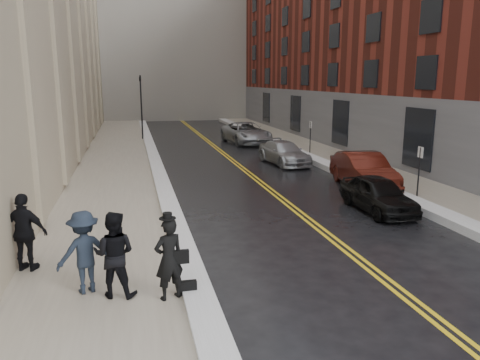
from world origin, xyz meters
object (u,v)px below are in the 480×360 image
pedestrian_a (114,254)px  pedestrian_b (84,252)px  car_silver_near (284,153)px  car_maroon (363,170)px  car_silver_far (246,133)px  car_black (378,194)px  pedestrian_main (169,259)px  pedestrian_c (25,232)px

pedestrian_a → pedestrian_b: pedestrian_a is taller
car_silver_near → car_maroon: bearing=-83.9°
car_silver_far → pedestrian_a: (-9.19, -25.07, 0.31)m
car_maroon → car_silver_near: car_maroon is taller
car_black → pedestrian_main: 10.08m
car_black → pedestrian_c: size_ratio=1.98×
car_silver_far → pedestrian_main: pedestrian_main is taller
car_black → car_silver_far: bearing=90.6°
car_maroon → pedestrian_c: bearing=-145.0°
pedestrian_main → pedestrian_a: (-1.16, 0.42, 0.05)m
car_silver_far → car_black: bearing=-94.7°
pedestrian_b → pedestrian_c: pedestrian_c is taller
pedestrian_main → pedestrian_a: size_ratio=0.94×
car_silver_far → pedestrian_b: pedestrian_b is taller
car_maroon → pedestrian_b: pedestrian_b is taller
pedestrian_a → pedestrian_b: 0.76m
pedestrian_b → pedestrian_c: 2.24m
pedestrian_a → car_silver_near: bearing=-103.9°
car_silver_near → pedestrian_main: bearing=-123.7°
pedestrian_a → pedestrian_c: pedestrian_c is taller
pedestrian_b → pedestrian_c: size_ratio=0.95×
car_silver_near → car_black: bearing=-96.0°
car_maroon → pedestrian_main: 13.54m
car_silver_near → pedestrian_c: 17.91m
car_black → pedestrian_b: (-10.09, -4.97, 0.43)m
car_silver_near → pedestrian_c: pedestrian_c is taller
pedestrian_a → car_maroon: bearing=-123.6°
pedestrian_c → car_black: bearing=-143.6°
pedestrian_c → pedestrian_a: bearing=158.5°
pedestrian_main → pedestrian_c: size_ratio=0.92×
car_black → pedestrian_c: bearing=-164.0°
car_black → car_maroon: 4.00m
pedestrian_main → pedestrian_a: pedestrian_a is taller
car_silver_near → pedestrian_c: size_ratio=2.28×
pedestrian_main → pedestrian_b: 1.99m
pedestrian_a → pedestrian_main: bearing=176.3°
car_silver_near → pedestrian_b: size_ratio=2.40×
pedestrian_main → pedestrian_b: size_ratio=0.97×
car_silver_near → car_silver_far: (0.00, 9.29, 0.15)m
car_silver_far → pedestrian_c: 25.76m
car_black → pedestrian_c: 12.12m
pedestrian_main → car_maroon: bearing=-157.2°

